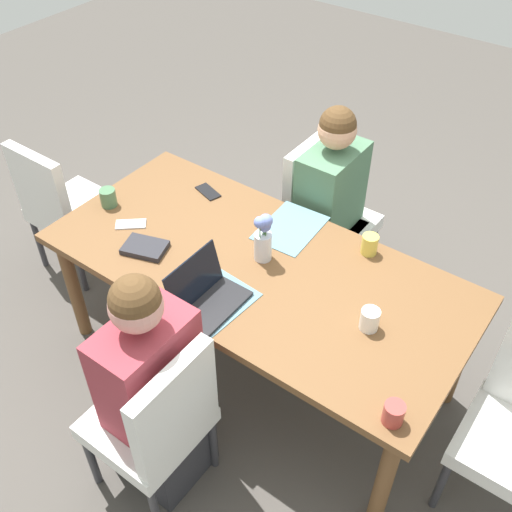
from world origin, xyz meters
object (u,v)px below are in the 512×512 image
at_px(coffee_mug_near_left, 370,244).
at_px(coffee_mug_centre_right, 108,198).
at_px(person_near_left_near, 154,397).
at_px(laptop_near_left_near, 206,296).
at_px(coffee_mug_near_right, 370,319).
at_px(book_red_cover, 145,248).
at_px(person_far_left_mid, 328,215).
at_px(chair_near_left_near, 158,420).
at_px(chair_far_left_mid, 322,209).
at_px(chair_head_left_left_far, 63,204).
at_px(flower_vase, 264,236).
at_px(phone_black, 208,192).
at_px(phone_silver, 131,224).
at_px(dining_table, 256,276).
at_px(coffee_mug_centre_left, 394,413).

xyz_separation_m(coffee_mug_near_left, coffee_mug_centre_right, (-1.26, -0.46, -0.00)).
height_order(person_near_left_near, laptop_near_left_near, person_near_left_near).
height_order(coffee_mug_near_right, book_red_cover, coffee_mug_near_right).
bearing_deg(person_far_left_mid, coffee_mug_near_left, -41.01).
relative_size(chair_near_left_near, person_near_left_near, 0.75).
bearing_deg(laptop_near_left_near, book_red_cover, 167.91).
bearing_deg(book_red_cover, person_far_left_mid, 47.27).
xyz_separation_m(chair_far_left_mid, chair_head_left_left_far, (-1.25, -0.85, 0.00)).
xyz_separation_m(chair_near_left_near, person_near_left_near, (-0.07, 0.06, 0.03)).
relative_size(coffee_mug_near_left, book_red_cover, 0.50).
xyz_separation_m(chair_head_left_left_far, flower_vase, (1.37, 0.10, 0.37)).
height_order(flower_vase, phone_black, flower_vase).
bearing_deg(chair_head_left_left_far, coffee_mug_near_left, 13.84).
distance_m(book_red_cover, phone_silver, 0.21).
bearing_deg(laptop_near_left_near, dining_table, 85.90).
bearing_deg(book_red_cover, coffee_mug_near_right, -8.14).
bearing_deg(book_red_cover, laptop_near_left_near, -30.28).
xyz_separation_m(coffee_mug_centre_right, phone_silver, (0.21, -0.05, -0.04)).
bearing_deg(coffee_mug_near_right, coffee_mug_centre_left, -50.90).
bearing_deg(chair_head_left_left_far, laptop_near_left_near, -11.78).
distance_m(laptop_near_left_near, phone_black, 0.82).
xyz_separation_m(book_red_cover, phone_black, (-0.06, 0.53, -0.01)).
bearing_deg(chair_head_left_left_far, coffee_mug_centre_left, -8.39).
height_order(person_near_left_near, coffee_mug_near_left, person_near_left_near).
height_order(chair_far_left_mid, phone_silver, chair_far_left_mid).
bearing_deg(chair_head_left_left_far, phone_silver, -7.14).
bearing_deg(coffee_mug_centre_left, chair_near_left_near, -153.34).
distance_m(chair_near_left_near, person_near_left_near, 0.10).
relative_size(person_near_left_near, coffee_mug_centre_left, 13.11).
relative_size(flower_vase, book_red_cover, 1.30).
bearing_deg(person_near_left_near, book_red_cover, 134.88).
distance_m(flower_vase, laptop_near_left_near, 0.39).
distance_m(coffee_mug_near_left, phone_silver, 1.18).
distance_m(dining_table, chair_head_left_left_far, 1.37).
height_order(chair_head_left_left_far, coffee_mug_near_right, chair_head_left_left_far).
distance_m(dining_table, coffee_mug_near_right, 0.62).
xyz_separation_m(chair_head_left_left_far, book_red_cover, (0.88, -0.18, 0.24)).
relative_size(chair_head_left_left_far, flower_vase, 3.46).
xyz_separation_m(person_far_left_mid, laptop_near_left_near, (0.02, -1.07, 0.25)).
relative_size(flower_vase, coffee_mug_near_right, 2.64).
height_order(coffee_mug_near_right, coffee_mug_centre_right, coffee_mug_near_right).
bearing_deg(person_far_left_mid, chair_head_left_left_far, -149.03).
xyz_separation_m(dining_table, coffee_mug_centre_right, (-0.88, -0.08, 0.12)).
distance_m(chair_near_left_near, chair_head_left_left_far, 1.62).
bearing_deg(chair_head_left_left_far, chair_near_left_near, -26.94).
relative_size(flower_vase, coffee_mug_centre_left, 2.85).
xyz_separation_m(chair_head_left_left_far, coffee_mug_near_left, (1.74, 0.43, 0.28)).
height_order(coffee_mug_centre_right, phone_black, coffee_mug_centre_right).
xyz_separation_m(dining_table, coffee_mug_centre_left, (0.88, -0.38, 0.12)).
relative_size(chair_far_left_mid, coffee_mug_near_left, 9.03).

